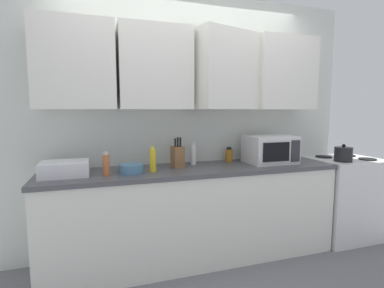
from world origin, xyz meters
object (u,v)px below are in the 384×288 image
at_px(dish_rack, 65,169).
at_px(bowl_ceramic_small, 131,169).
at_px(stove_range, 343,197).
at_px(microwave, 270,149).
at_px(bottle_amber_vinegar, 229,155).
at_px(bottle_white_jar, 193,154).
at_px(knife_block, 178,156).
at_px(bottle_yellow_mustard, 153,160).
at_px(kettle, 343,154).
at_px(bottle_spice_jar, 106,165).

bearing_deg(dish_rack, bowl_ceramic_small, -6.44).
relative_size(stove_range, microwave, 1.90).
bearing_deg(stove_range, bottle_amber_vinegar, 170.08).
height_order(stove_range, bottle_white_jar, bottle_white_jar).
relative_size(dish_rack, knife_block, 1.32).
relative_size(knife_block, bottle_white_jar, 1.30).
height_order(bottle_amber_vinegar, bottle_yellow_mustard, bottle_yellow_mustard).
bearing_deg(microwave, bowl_ceramic_small, -177.39).
distance_m(kettle, knife_block, 1.77).
relative_size(kettle, knife_block, 0.62).
height_order(bottle_amber_vinegar, bowl_ceramic_small, bottle_amber_vinegar).
xyz_separation_m(dish_rack, bottle_amber_vinegar, (1.59, 0.21, 0.01)).
height_order(microwave, knife_block, knife_block).
distance_m(stove_range, bowl_ceramic_small, 2.43).
relative_size(kettle, dish_rack, 0.47).
bearing_deg(bottle_white_jar, bottle_yellow_mustard, -153.16).
xyz_separation_m(kettle, bottle_white_jar, (-1.57, 0.31, 0.02)).
distance_m(stove_range, bottle_amber_vinegar, 1.44).
height_order(kettle, bowl_ceramic_small, kettle).
relative_size(kettle, microwave, 0.37).
distance_m(dish_rack, bottle_amber_vinegar, 1.60).
relative_size(dish_rack, bottle_spice_jar, 1.91).
distance_m(bottle_white_jar, bowl_ceramic_small, 0.67).
height_order(knife_block, bottle_white_jar, knife_block).
xyz_separation_m(microwave, bottle_amber_vinegar, (-0.37, 0.21, -0.07)).
bearing_deg(stove_range, kettle, -140.53).
bearing_deg(kettle, dish_rack, 176.66).
bearing_deg(kettle, bottle_yellow_mustard, 177.49).
bearing_deg(bottle_white_jar, bottle_spice_jar, -163.32).
height_order(stove_range, knife_block, knife_block).
distance_m(stove_range, knife_block, 2.01).
bearing_deg(bottle_white_jar, dish_rack, -172.45).
relative_size(stove_range, bottle_yellow_mustard, 4.09).
relative_size(dish_rack, bowl_ceramic_small, 1.80).
bearing_deg(bowl_ceramic_small, bottle_yellow_mustard, -3.41).
bearing_deg(bowl_ceramic_small, bottle_white_jar, 18.74).
relative_size(knife_block, bowl_ceramic_small, 1.36).
relative_size(knife_block, bottle_yellow_mustard, 1.29).
xyz_separation_m(stove_range, knife_block, (-1.93, 0.09, 0.55)).
bearing_deg(stove_range, microwave, 178.53).
bearing_deg(dish_rack, bottle_amber_vinegar, 7.61).
height_order(microwave, bottle_spice_jar, microwave).
xyz_separation_m(knife_block, bowl_ceramic_small, (-0.45, -0.13, -0.07)).
bearing_deg(knife_block, bottle_spice_jar, -165.79).
xyz_separation_m(stove_range, bottle_spice_jar, (-2.58, -0.08, 0.54)).
height_order(bottle_amber_vinegar, bottle_spice_jar, bottle_spice_jar).
distance_m(microwave, bowl_ceramic_small, 1.42).
height_order(microwave, dish_rack, microwave).
xyz_separation_m(bottle_white_jar, bowl_ceramic_small, (-0.63, -0.22, -0.07)).
height_order(bottle_spice_jar, bottle_white_jar, bottle_white_jar).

